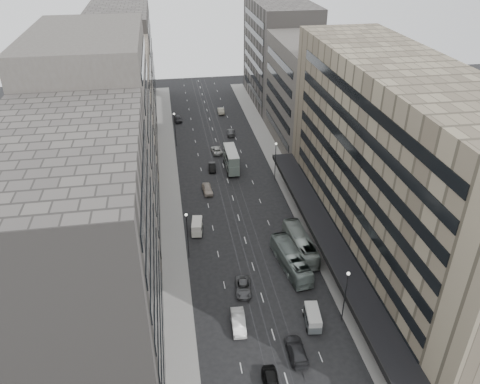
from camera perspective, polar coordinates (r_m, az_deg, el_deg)
ground at (r=67.99m, az=2.90°, el=-13.29°), size 220.00×220.00×0.00m
sidewalk_right at (r=100.16m, az=5.19°, el=2.36°), size 4.00×125.00×0.15m
sidewalk_left at (r=97.41m, az=-8.63°, el=1.26°), size 4.00×125.00×0.15m
department_store at (r=72.26m, az=18.75°, el=2.40°), size 19.20×60.00×30.00m
building_right_mid at (r=110.81m, az=8.51°, el=11.68°), size 15.00×28.00×24.00m
building_right_far at (r=137.98m, az=4.84°, el=16.47°), size 15.00×32.00×28.00m
building_left_a at (r=52.10m, az=-18.79°, el=-9.33°), size 15.00×28.00×30.00m
building_left_b at (r=73.99m, az=-16.53°, el=5.23°), size 15.00×26.00×34.00m
building_left_c at (r=100.53m, az=-14.82°, el=9.34°), size 15.00×28.00×25.00m
building_left_d at (r=131.51m, az=-14.02°, el=15.02°), size 15.00×38.00×28.00m
lamp_right_near at (r=63.42m, az=12.77°, el=-11.67°), size 0.44×0.44×8.32m
lamp_right_far at (r=95.16m, az=4.35°, el=4.29°), size 0.44×0.44×8.32m
lamp_left_near at (r=73.01m, az=-6.46°, el=-4.68°), size 0.44×0.44×8.32m
lamp_left_far at (r=111.05m, az=-7.95°, el=8.02°), size 0.44×0.44×8.32m
bus_near at (r=73.00m, az=6.23°, el=-8.19°), size 4.11×11.83×3.23m
bus_far at (r=76.51m, az=7.37°, el=-6.23°), size 3.22×11.60×3.20m
double_decker at (r=100.16m, az=-1.07°, el=4.03°), size 2.60×8.36×4.57m
vw_microbus at (r=64.81m, az=8.85°, el=-14.85°), size 2.35×4.40×2.27m
panel_van at (r=80.66m, az=-5.26°, el=-4.19°), size 2.28×3.98×2.38m
sedan_0 at (r=58.10m, az=3.85°, el=-22.22°), size 2.14×4.80×1.60m
sedan_1 at (r=64.13m, az=-0.19°, el=-15.55°), size 2.04×5.10×1.65m
sedan_2 at (r=69.22m, az=0.40°, el=-11.54°), size 2.84×5.05×1.33m
sedan_3 at (r=61.40m, az=6.88°, el=-18.61°), size 2.24×5.38×1.55m
sedan_4 at (r=92.49m, az=-3.99°, el=0.37°), size 2.04×4.61×1.54m
sedan_5 at (r=100.93m, az=-3.41°, el=3.06°), size 1.79×4.27×1.37m
sedan_6 at (r=108.60m, az=-2.86°, el=5.13°), size 2.50×4.93×1.34m
sedan_7 at (r=118.03m, az=-1.12°, el=7.30°), size 2.38×4.81×1.34m
sedan_8 at (r=127.38m, az=-7.58°, el=8.86°), size 2.29×4.60×1.50m
sedan_9 at (r=132.01m, az=-2.34°, el=9.88°), size 1.72×4.65×1.52m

